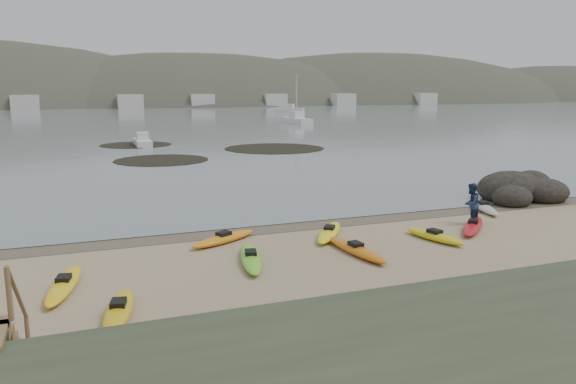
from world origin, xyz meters
name	(u,v)px	position (x,y,z in m)	size (l,w,h in m)	color
ground	(288,224)	(0.00, 0.00, 0.00)	(600.00, 600.00, 0.00)	tan
wet_sand	(290,225)	(0.00, -0.30, 0.00)	(60.00, 60.00, 0.00)	brown
water	(89,98)	(0.00, 300.00, 0.01)	(1200.00, 1200.00, 0.00)	slate
kayaks	(326,244)	(0.02, -4.16, 0.17)	(21.64, 10.94, 0.34)	beige
person_east	(471,204)	(7.83, -2.97, 0.95)	(0.93, 0.72, 1.90)	navy
rock_cluster	(521,195)	(14.28, 0.75, 0.26)	(5.47, 4.05, 1.94)	black
kelp_mats	(208,151)	(3.27, 30.82, 0.03)	(21.65, 21.70, 0.04)	black
moored_boats	(120,121)	(-1.47, 76.47, 0.55)	(86.44, 77.08, 1.24)	silver
far_hills	(206,144)	(39.38, 193.97, -15.93)	(550.00, 135.00, 80.00)	#384235
far_town	(128,102)	(6.00, 145.00, 2.00)	(199.00, 5.00, 4.00)	beige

